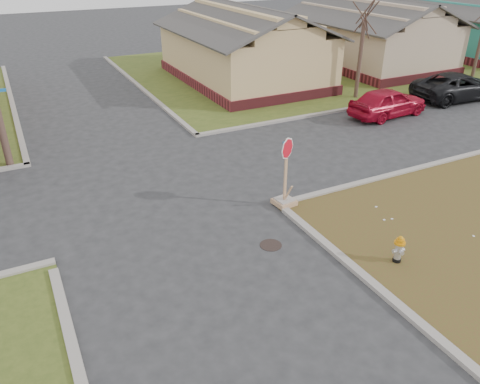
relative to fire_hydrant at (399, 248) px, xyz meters
name	(u,v)px	position (x,y,z in m)	size (l,w,h in m)	color
ground	(194,256)	(-4.85, 2.78, -0.49)	(120.00, 120.00, 0.00)	#292A2C
verge_far_right	(372,58)	(17.15, 20.78, -0.47)	(37.00, 19.00, 0.05)	#3E4F1C
curbs	(143,184)	(-4.85, 7.78, -0.49)	(80.00, 40.00, 0.12)	gray
manhole	(271,245)	(-2.65, 2.28, -0.49)	(0.64, 0.64, 0.01)	black
side_house_yellow	(243,46)	(5.15, 19.28, 1.69)	(7.60, 11.60, 4.70)	maroon
side_house_tan	(369,34)	(15.15, 19.28, 1.69)	(7.60, 11.60, 4.70)	maroon
side_house_teal	(467,24)	(25.15, 19.28, 1.69)	(7.60, 11.60, 4.70)	maroon
tree_mid_right	(360,60)	(9.15, 12.98, 1.66)	(0.22, 0.22, 4.20)	#402C25
fire_hydrant	(399,248)	(0.00, 0.00, 0.00)	(0.30, 0.30, 0.81)	black
stop_sign	(285,190)	(-1.06, 4.12, 0.07)	(0.67, 0.66, 2.38)	#9D7355
red_sedan	(388,102)	(8.45, 9.70, 0.24)	(1.73, 4.29, 1.46)	#A60B23
dark_pickup	(458,86)	(14.07, 10.26, 0.24)	(2.44, 5.29, 1.47)	black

